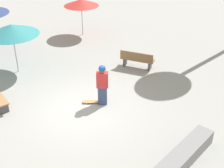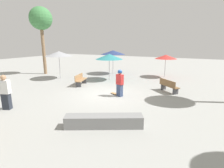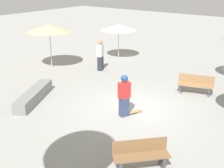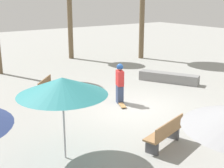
# 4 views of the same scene
# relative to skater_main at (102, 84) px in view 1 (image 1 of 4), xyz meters

# --- Properties ---
(ground_plane) EXTENTS (60.00, 60.00, 0.00)m
(ground_plane) POSITION_rel_skater_main_xyz_m (-0.82, -0.07, -0.90)
(ground_plane) COLOR #9E9E99
(skater_main) EXTENTS (0.50, 0.39, 1.67)m
(skater_main) POSITION_rel_skater_main_xyz_m (0.00, 0.00, 0.00)
(skater_main) COLOR #38476B
(skater_main) RESTS_ON ground_plane
(skateboard) EXTENTS (0.82, 0.49, 0.07)m
(skateboard) POSITION_rel_skater_main_xyz_m (-0.35, 0.16, -0.84)
(skateboard) COLOR #B7844C
(skateboard) RESTS_ON ground_plane
(concrete_ledge) EXTENTS (2.98, 1.94, 0.48)m
(concrete_ledge) POSITION_rel_skater_main_xyz_m (1.13, -3.97, -0.66)
(concrete_ledge) COLOR gray
(concrete_ledge) RESTS_ON ground_plane
(bench_near) EXTENTS (1.48, 1.40, 0.85)m
(bench_near) POSITION_rel_skater_main_xyz_m (2.55, 2.36, -0.48)
(bench_near) COLOR #47474C
(bench_near) RESTS_ON ground_plane
(shade_umbrella_red) EXTENTS (2.03, 2.03, 2.14)m
(shade_umbrella_red) POSITION_rel_skater_main_xyz_m (1.31, 7.52, 1.04)
(shade_umbrella_red) COLOR #B7B7BC
(shade_umbrella_red) RESTS_ON ground_plane
(shade_umbrella_teal) EXTENTS (2.39, 2.39, 2.30)m
(shade_umbrella_teal) POSITION_rel_skater_main_xyz_m (-2.83, 3.96, 1.16)
(shade_umbrella_teal) COLOR #B7B7BC
(shade_umbrella_teal) RESTS_ON ground_plane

